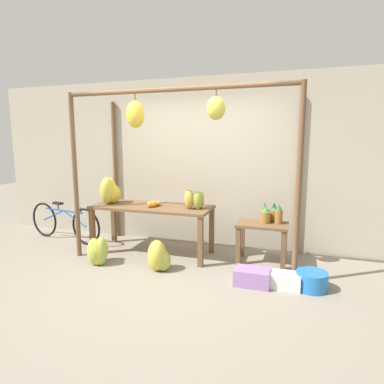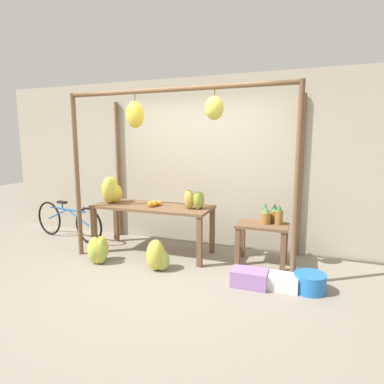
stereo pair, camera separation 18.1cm
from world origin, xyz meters
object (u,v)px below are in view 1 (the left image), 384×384
at_px(fruit_crate_purple, 284,280).
at_px(papaya_pile, 195,200).
at_px(banana_pile_ground_right, 159,257).
at_px(banana_pile_on_table, 110,192).
at_px(blue_bucket, 312,280).
at_px(fruit_crate_white, 252,277).
at_px(parked_bicycle, 64,222).
at_px(orange_pile, 153,204).
at_px(pineapple_cluster, 271,214).
at_px(banana_pile_ground_left, 98,252).

bearing_deg(fruit_crate_purple, papaya_pile, 154.67).
bearing_deg(papaya_pile, banana_pile_ground_right, -118.18).
height_order(banana_pile_on_table, fruit_crate_purple, banana_pile_on_table).
distance_m(banana_pile_on_table, fruit_crate_purple, 2.96).
bearing_deg(blue_bucket, fruit_crate_white, -171.60).
xyz_separation_m(fruit_crate_white, parked_bicycle, (-3.43, 0.79, 0.24)).
height_order(blue_bucket, fruit_crate_purple, blue_bucket).
height_order(banana_pile_on_table, orange_pile, banana_pile_on_table).
xyz_separation_m(fruit_crate_white, papaya_pile, (-0.95, 0.67, 0.80)).
height_order(orange_pile, blue_bucket, orange_pile).
bearing_deg(banana_pile_on_table, pineapple_cluster, 5.64).
height_order(orange_pile, fruit_crate_white, orange_pile).
bearing_deg(orange_pile, fruit_crate_white, -21.19).
xyz_separation_m(banana_pile_ground_right, blue_bucket, (1.97, 0.04, -0.08)).
relative_size(pineapple_cluster, blue_bucket, 0.86).
bearing_deg(pineapple_cluster, banana_pile_ground_right, -148.92).
distance_m(banana_pile_on_table, parked_bicycle, 1.22).
height_order(parked_bicycle, fruit_crate_purple, parked_bicycle).
distance_m(orange_pile, banana_pile_ground_right, 0.90).
height_order(blue_bucket, papaya_pile, papaya_pile).
xyz_separation_m(banana_pile_on_table, pineapple_cluster, (2.52, 0.25, -0.25)).
relative_size(blue_bucket, papaya_pile, 1.12).
xyz_separation_m(banana_pile_on_table, banana_pile_ground_right, (1.11, -0.60, -0.76)).
height_order(banana_pile_ground_left, fruit_crate_white, banana_pile_ground_left).
distance_m(banana_pile_ground_left, fruit_crate_purple, 2.58).
height_order(banana_pile_ground_left, papaya_pile, papaya_pile).
bearing_deg(parked_bicycle, fruit_crate_purple, -11.04).
height_order(orange_pile, parked_bicycle, orange_pile).
distance_m(parked_bicycle, papaya_pile, 2.55).
relative_size(orange_pile, parked_bicycle, 0.14).
height_order(blue_bucket, parked_bicycle, parked_bicycle).
xyz_separation_m(banana_pile_on_table, papaya_pile, (1.44, 0.01, -0.06)).
height_order(banana_pile_ground_left, blue_bucket, banana_pile_ground_left).
bearing_deg(pineapple_cluster, fruit_crate_white, -98.25).
bearing_deg(fruit_crate_purple, parked_bicycle, 168.96).
distance_m(banana_pile_on_table, pineapple_cluster, 2.55).
bearing_deg(fruit_crate_white, fruit_crate_purple, 7.11).
bearing_deg(fruit_crate_white, pineapple_cluster, 81.75).
bearing_deg(fruit_crate_purple, pineapple_cluster, 105.74).
bearing_deg(blue_bucket, parked_bicycle, 170.55).
height_order(banana_pile_ground_right, fruit_crate_purple, banana_pile_ground_right).
relative_size(banana_pile_on_table, papaya_pile, 1.29).
bearing_deg(blue_bucket, orange_pile, 167.26).
height_order(banana_pile_on_table, blue_bucket, banana_pile_on_table).
height_order(banana_pile_on_table, pineapple_cluster, banana_pile_on_table).
bearing_deg(pineapple_cluster, banana_pile_on_table, -174.36).
xyz_separation_m(banana_pile_on_table, banana_pile_ground_left, (0.19, -0.66, -0.77)).
height_order(fruit_crate_white, blue_bucket, blue_bucket).
height_order(banana_pile_on_table, parked_bicycle, banana_pile_on_table).
xyz_separation_m(blue_bucket, fruit_crate_purple, (-0.32, -0.06, -0.02)).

